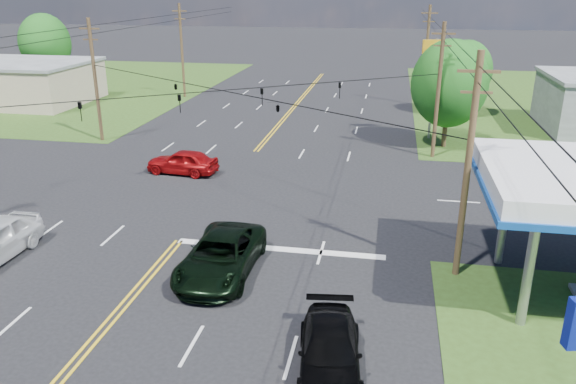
% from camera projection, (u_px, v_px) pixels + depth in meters
% --- Properties ---
extents(ground, '(280.00, 280.00, 0.00)m').
position_uv_depth(ground, '(226.00, 187.00, 34.85)').
color(ground, black).
rests_on(ground, ground).
extents(grass_nw, '(46.00, 48.00, 0.03)m').
position_uv_depth(grass_nw, '(29.00, 85.00, 70.33)').
color(grass_nw, '#2D4616').
rests_on(grass_nw, ground).
extents(stop_bar, '(10.00, 0.50, 0.02)m').
position_uv_depth(stop_bar, '(279.00, 249.00, 26.62)').
color(stop_bar, silver).
rests_on(stop_bar, ground).
extents(retail_nw, '(16.00, 11.00, 4.00)m').
position_uv_depth(retail_nw, '(12.00, 83.00, 59.57)').
color(retail_nw, '#BDAB8D').
rests_on(retail_nw, ground).
extents(pole_se, '(1.60, 0.28, 9.50)m').
position_uv_depth(pole_se, '(468.00, 166.00, 22.63)').
color(pole_se, '#48391E').
rests_on(pole_se, ground).
extents(pole_nw, '(1.60, 0.28, 9.50)m').
position_uv_depth(pole_nw, '(95.00, 79.00, 43.67)').
color(pole_nw, '#48391E').
rests_on(pole_nw, ground).
extents(pole_ne, '(1.60, 0.28, 9.50)m').
position_uv_depth(pole_ne, '(438.00, 90.00, 39.23)').
color(pole_ne, '#48391E').
rests_on(pole_ne, ground).
extents(pole_left_far, '(1.60, 0.28, 10.00)m').
position_uv_depth(pole_left_far, '(182.00, 50.00, 61.10)').
color(pole_left_far, '#48391E').
rests_on(pole_left_far, ground).
extents(pole_right_far, '(1.60, 0.28, 10.00)m').
position_uv_depth(pole_right_far, '(426.00, 55.00, 56.67)').
color(pole_right_far, '#48391E').
rests_on(pole_right_far, ground).
extents(span_wire_signals, '(26.00, 18.00, 1.13)m').
position_uv_depth(span_wire_signals, '(222.00, 90.00, 32.77)').
color(span_wire_signals, black).
rests_on(span_wire_signals, ground).
extents(power_lines, '(26.04, 100.00, 0.64)m').
position_uv_depth(power_lines, '(209.00, 48.00, 30.03)').
color(power_lines, black).
rests_on(power_lines, ground).
extents(tree_right_a, '(5.70, 5.70, 8.18)m').
position_uv_depth(tree_right_a, '(449.00, 84.00, 41.85)').
color(tree_right_a, '#48391E').
rests_on(tree_right_a, ground).
extents(tree_right_b, '(4.94, 4.94, 7.09)m').
position_uv_depth(tree_right_b, '(465.00, 71.00, 52.72)').
color(tree_right_b, '#48391E').
rests_on(tree_right_b, ground).
extents(tree_far_l, '(6.08, 6.08, 8.72)m').
position_uv_depth(tree_far_l, '(45.00, 43.00, 68.02)').
color(tree_far_l, '#48391E').
rests_on(tree_far_l, ground).
extents(pickup_dkgreen, '(2.90, 6.18, 1.71)m').
position_uv_depth(pickup_dkgreen, '(221.00, 256.00, 24.11)').
color(pickup_dkgreen, black).
rests_on(pickup_dkgreen, ground).
extents(suv_black, '(2.58, 5.15, 1.43)m').
position_uv_depth(suv_black, '(330.00, 352.00, 18.01)').
color(suv_black, black).
rests_on(suv_black, ground).
extents(sedan_red, '(4.88, 2.35, 1.61)m').
position_uv_depth(sedan_red, '(182.00, 162.00, 37.12)').
color(sedan_red, '#9B0B0D').
rests_on(sedan_red, ground).
extents(sedan_far, '(5.28, 2.43, 1.50)m').
position_uv_depth(sedan_far, '(530.00, 169.00, 35.83)').
color(sedan_far, '#9E9EA2').
rests_on(sedan_far, ground).
extents(polesign_ne, '(2.18, 0.65, 7.90)m').
position_uv_depth(polesign_ne, '(435.00, 62.00, 43.78)').
color(polesign_ne, '#A5A5AA').
rests_on(polesign_ne, ground).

